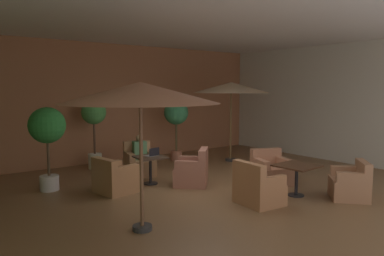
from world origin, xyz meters
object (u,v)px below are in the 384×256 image
(potted_tree_left_corner, at_px, (176,116))
(potted_tree_mid_right, at_px, (47,131))
(armchair_front_left_north, at_px, (139,163))
(armchair_front_right_east, at_px, (271,171))
(patio_umbrella_center_beige, at_px, (140,93))
(open_laptop, at_px, (153,154))
(cafe_table_front_left, at_px, (150,162))
(potted_tree_mid_left, at_px, (94,120))
(armchair_front_left_south, at_px, (193,172))
(patron_blue_shirt, at_px, (140,149))
(armchair_front_right_south, at_px, (258,189))
(cafe_table_front_right, at_px, (297,171))
(iced_drink_cup, at_px, (153,154))
(armchair_front_left_east, at_px, (115,179))
(armchair_front_right_north, at_px, (351,184))
(patio_umbrella_tall_red, at_px, (231,88))

(potted_tree_left_corner, distance_m, potted_tree_mid_right, 4.38)
(armchair_front_left_north, height_order, armchair_front_right_east, armchair_front_left_north)
(patio_umbrella_center_beige, bearing_deg, open_laptop, 55.51)
(cafe_table_front_left, bearing_deg, armchair_front_left_north, 75.74)
(potted_tree_left_corner, distance_m, potted_tree_mid_left, 2.55)
(cafe_table_front_left, xyz_separation_m, armchair_front_left_south, (0.73, -0.72, -0.20))
(armchair_front_left_north, relative_size, potted_tree_mid_left, 0.48)
(potted_tree_left_corner, relative_size, patron_blue_shirt, 2.94)
(potted_tree_mid_right, height_order, open_laptop, potted_tree_mid_right)
(potted_tree_left_corner, height_order, patron_blue_shirt, potted_tree_left_corner)
(armchair_front_right_south, xyz_separation_m, patron_blue_shirt, (-0.63, 3.59, 0.40))
(cafe_table_front_left, distance_m, armchair_front_right_south, 2.79)
(armchair_front_right_south, bearing_deg, potted_tree_left_corner, 74.68)
(potted_tree_mid_left, bearing_deg, armchair_front_right_east, -56.66)
(cafe_table_front_right, xyz_separation_m, iced_drink_cup, (-1.89, 2.74, 0.17))
(cafe_table_front_left, xyz_separation_m, patio_umbrella_center_beige, (-1.62, -2.45, 1.68))
(armchair_front_left_east, bearing_deg, cafe_table_front_left, 9.47)
(armchair_front_left_south, bearing_deg, potted_tree_mid_right, 150.47)
(armchair_front_right_north, relative_size, open_laptop, 3.06)
(armchair_front_left_east, bearing_deg, cafe_table_front_right, -40.84)
(cafe_table_front_right, distance_m, armchair_front_right_north, 1.11)
(armchair_front_left_north, bearing_deg, patio_umbrella_tall_red, -1.14)
(iced_drink_cup, xyz_separation_m, open_laptop, (0.01, 0.02, -0.00))
(patio_umbrella_tall_red, relative_size, potted_tree_left_corner, 1.29)
(armchair_front_right_east, bearing_deg, patron_blue_shirt, 128.27)
(cafe_table_front_right, bearing_deg, potted_tree_left_corner, 87.85)
(armchair_front_left_east, relative_size, patio_umbrella_tall_red, 0.36)
(potted_tree_mid_right, bearing_deg, potted_tree_left_corner, 14.71)
(armchair_front_left_east, distance_m, iced_drink_cup, 1.17)
(armchair_front_left_south, height_order, potted_tree_mid_right, potted_tree_mid_right)
(patron_blue_shirt, distance_m, iced_drink_cup, 0.96)
(iced_drink_cup, distance_m, open_laptop, 0.03)
(potted_tree_mid_right, bearing_deg, potted_tree_mid_left, 41.84)
(armchair_front_right_north, height_order, patron_blue_shirt, patron_blue_shirt)
(armchair_front_right_north, height_order, armchair_front_right_south, armchair_front_right_south)
(armchair_front_left_south, xyz_separation_m, armchair_front_right_north, (1.96, -2.82, -0.02))
(cafe_table_front_left, distance_m, potted_tree_mid_left, 2.60)
(armchair_front_right_east, xyz_separation_m, potted_tree_mid_left, (-2.72, 4.13, 1.08))
(potted_tree_mid_right, bearing_deg, armchair_front_right_east, -30.26)
(iced_drink_cup, bearing_deg, armchair_front_left_south, -47.89)
(patron_blue_shirt, xyz_separation_m, iced_drink_cup, (-0.17, -0.94, 0.01))
(armchair_front_left_east, xyz_separation_m, iced_drink_cup, (1.08, 0.17, 0.42))
(patron_blue_shirt, relative_size, open_laptop, 1.88)
(armchair_front_right_north, xyz_separation_m, patio_umbrella_center_beige, (-4.31, 1.08, 1.90))
(armchair_front_right_north, relative_size, patron_blue_shirt, 1.63)
(armchair_front_left_south, distance_m, potted_tree_mid_right, 3.41)
(armchair_front_right_east, bearing_deg, armchair_front_left_east, 155.27)
(armchair_front_right_east, xyz_separation_m, armchair_front_right_south, (-1.47, -0.94, 0.00))
(cafe_table_front_left, distance_m, armchair_front_right_north, 4.45)
(patio_umbrella_tall_red, bearing_deg, armchair_front_left_east, -166.21)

